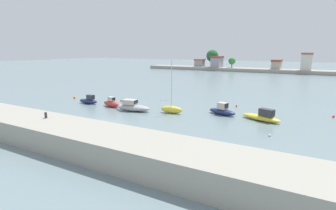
{
  "coord_description": "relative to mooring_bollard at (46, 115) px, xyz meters",
  "views": [
    {
      "loc": [
        22.73,
        -23.63,
        8.97
      ],
      "look_at": [
        3.58,
        9.86,
        0.87
      ],
      "focal_mm": 28.16,
      "sensor_mm": 36.0,
      "label": 1
    }
  ],
  "objects": [
    {
      "name": "mooring_buoy_2",
      "position": [
        19.99,
        11.93,
        -2.28
      ],
      "size": [
        0.26,
        0.26,
        0.26
      ],
      "primitive_type": "sphere",
      "color": "white",
      "rests_on": "ground"
    },
    {
      "name": "mooring_bollard",
      "position": [
        0.0,
        0.0,
        0.0
      ],
      "size": [
        0.26,
        0.26,
        0.61
      ],
      "primitive_type": "cylinder",
      "color": "#2D2D33",
      "rests_on": "seawall_embankment"
    },
    {
      "name": "moored_boat_1",
      "position": [
        -4.57,
        14.93,
        -1.83
      ],
      "size": [
        3.8,
        1.85,
        1.61
      ],
      "rotation": [
        0.0,
        0.0,
        -0.2
      ],
      "color": "#C63833",
      "rests_on": "ground"
    },
    {
      "name": "distant_shoreline",
      "position": [
        0.71,
        97.28,
        -0.48
      ],
      "size": [
        99.45,
        9.39,
        9.01
      ],
      "color": "gray",
      "rests_on": "ground"
    },
    {
      "name": "seawall_embankment",
      "position": [
        1.1,
        -0.54,
        -1.36
      ],
      "size": [
        63.11,
        5.34,
        2.11
      ],
      "primitive_type": "cube",
      "color": "#9E998C",
      "rests_on": "ground"
    },
    {
      "name": "mooring_buoy_4",
      "position": [
        -6.13,
        19.19,
        -2.27
      ],
      "size": [
        0.29,
        0.29,
        0.29
      ],
      "primitive_type": "sphere",
      "color": "red",
      "rests_on": "ground"
    },
    {
      "name": "ground_plane",
      "position": [
        1.1,
        7.16,
        -2.41
      ],
      "size": [
        400.0,
        400.0,
        0.0
      ],
      "primitive_type": "plane",
      "color": "slate"
    },
    {
      "name": "mooring_buoy_3",
      "position": [
        -15.63,
        17.08,
        -2.19
      ],
      "size": [
        0.43,
        0.43,
        0.43
      ],
      "primitive_type": "sphere",
      "color": "orange",
      "rests_on": "ground"
    },
    {
      "name": "mooring_buoy_0",
      "position": [
        12.89,
        24.8,
        -2.27
      ],
      "size": [
        0.28,
        0.28,
        0.28
      ],
      "primitive_type": "sphere",
      "color": "red",
      "rests_on": "ground"
    },
    {
      "name": "moored_boat_2",
      "position": [
        0.16,
        14.31,
        -1.79
      ],
      "size": [
        5.68,
        2.59,
        1.68
      ],
      "rotation": [
        0.0,
        0.0,
        0.13
      ],
      "color": "#9E9EA3",
      "rests_on": "ground"
    },
    {
      "name": "moored_boat_0",
      "position": [
        -9.7,
        14.97,
        -1.89
      ],
      "size": [
        3.78,
        1.43,
        1.52
      ],
      "rotation": [
        0.0,
        0.0,
        0.06
      ],
      "color": "navy",
      "rests_on": "ground"
    },
    {
      "name": "mooring_buoy_1",
      "position": [
        26.17,
        24.54,
        -2.25
      ],
      "size": [
        0.32,
        0.32,
        0.32
      ],
      "primitive_type": "sphere",
      "color": "red",
      "rests_on": "ground"
    },
    {
      "name": "moored_boat_3",
      "position": [
        5.93,
        15.89,
        -1.81
      ],
      "size": [
        3.48,
        1.4,
        7.54
      ],
      "rotation": [
        0.0,
        0.0,
        0.12
      ],
      "color": "yellow",
      "rests_on": "ground"
    },
    {
      "name": "moored_boat_4",
      "position": [
        12.54,
        18.7,
        -1.83
      ],
      "size": [
        4.42,
        2.52,
        1.72
      ],
      "rotation": [
        0.0,
        0.0,
        -0.28
      ],
      "color": "navy",
      "rests_on": "ground"
    },
    {
      "name": "moored_boat_5",
      "position": [
        18.06,
        18.07,
        -1.87
      ],
      "size": [
        5.5,
        3.16,
        1.64
      ],
      "rotation": [
        0.0,
        0.0,
        -0.33
      ],
      "color": "yellow",
      "rests_on": "ground"
    }
  ]
}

